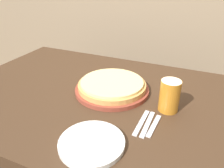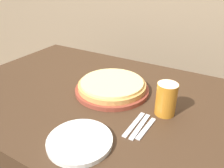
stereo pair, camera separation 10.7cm
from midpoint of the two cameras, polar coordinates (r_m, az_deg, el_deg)
name	(u,v)px [view 2 (the right image)]	position (r m, az deg, el deg)	size (l,w,h in m)	color
dining_table	(101,151)	(1.29, -0.34, -17.26)	(1.48, 0.97, 0.76)	#3D2819
pizza_on_board	(112,86)	(1.07, 2.84, -0.73)	(0.36, 0.36, 0.06)	brown
beer_glass	(167,97)	(0.93, 17.32, -3.44)	(0.09, 0.09, 0.14)	#B7701E
dinner_plate	(80,141)	(0.78, -4.43, -14.76)	(0.23, 0.23, 0.02)	silver
fork	(134,124)	(0.87, 9.38, -10.46)	(0.02, 0.17, 0.00)	silver
dinner_knife	(140,126)	(0.87, 10.94, -10.93)	(0.02, 0.17, 0.00)	silver
spoon	(146,128)	(0.86, 12.52, -11.39)	(0.03, 0.15, 0.00)	silver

